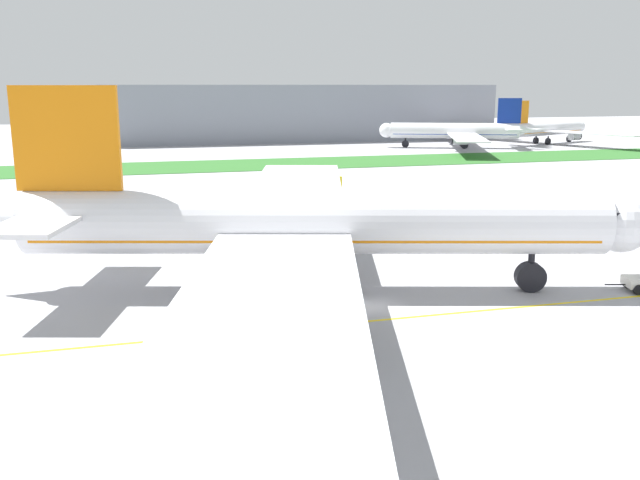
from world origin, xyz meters
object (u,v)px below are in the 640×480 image
at_px(airliner_foreground, 304,224).
at_px(parked_airliner_far_centre, 457,131).
at_px(service_truck_fuel_bowser, 517,203).
at_px(service_truck_baggage_loader, 326,185).
at_px(parked_airliner_far_right, 546,129).

height_order(airliner_foreground, parked_airliner_far_centre, airliner_foreground).
distance_m(airliner_foreground, service_truck_fuel_bowser, 47.21).
distance_m(service_truck_fuel_bowser, parked_airliner_far_centre, 106.99).
bearing_deg(service_truck_baggage_loader, airliner_foreground, -107.65).
bearing_deg(airliner_foreground, service_truck_fuel_bowser, 36.60).
height_order(service_truck_baggage_loader, parked_airliner_far_right, parked_airliner_far_right).
relative_size(parked_airliner_far_centre, parked_airliner_far_right, 1.16).
relative_size(service_truck_fuel_bowser, parked_airliner_far_right, 0.08).
relative_size(airliner_foreground, service_truck_baggage_loader, 17.63).
bearing_deg(service_truck_baggage_loader, parked_airliner_far_centre, 50.91).
bearing_deg(airliner_foreground, service_truck_baggage_loader, 72.35).
bearing_deg(parked_airliner_far_centre, parked_airliner_far_right, 9.84).
relative_size(airliner_foreground, parked_airliner_far_right, 1.60).
bearing_deg(parked_airliner_far_centre, service_truck_fuel_bowser, -111.61).
bearing_deg(parked_airliner_far_right, service_truck_baggage_loader, -139.53).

